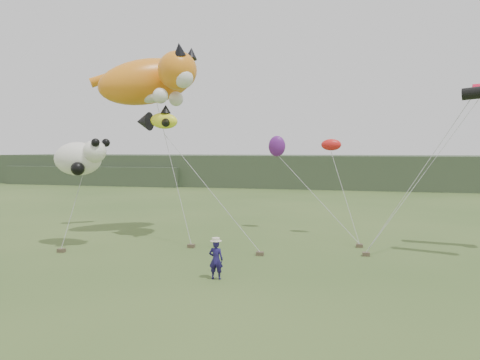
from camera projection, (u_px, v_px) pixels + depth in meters
name	position (u px, v px, depth m)	size (l,w,h in m)	color
ground	(231.00, 280.00, 17.30)	(120.00, 120.00, 0.00)	#385123
headland	(297.00, 171.00, 61.18)	(90.00, 13.00, 4.00)	#2D3D28
festival_attendant	(216.00, 260.00, 17.37)	(0.54, 0.35, 1.47)	#1C154F
sandbag_anchors	(247.00, 250.00, 22.07)	(14.21, 4.80, 0.17)	brown
cat_kite	(153.00, 80.00, 25.92)	(7.37, 5.68, 3.57)	orange
fish_kite	(156.00, 121.00, 24.68)	(2.61, 1.74, 1.34)	#F1F627
panda_kite	(80.00, 158.00, 22.97)	(2.91, 1.88, 1.81)	white
misc_kites	(295.00, 146.00, 27.19)	(4.31, 1.87, 1.24)	red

